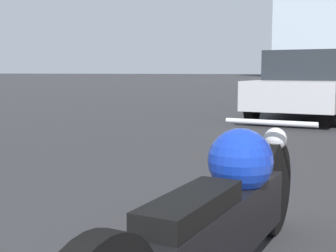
% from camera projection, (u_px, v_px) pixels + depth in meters
% --- Properties ---
extents(motorcycle, '(0.62, 2.70, 0.82)m').
position_uv_depth(motorcycle, '(223.00, 214.00, 2.41)').
color(motorcycle, black).
rests_on(motorcycle, ground_plane).
extents(parked_car_silver, '(2.28, 4.61, 1.61)m').
position_uv_depth(parked_car_silver, '(307.00, 85.00, 11.07)').
color(parked_car_silver, '#BCBCC1').
rests_on(parked_car_silver, ground_plane).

